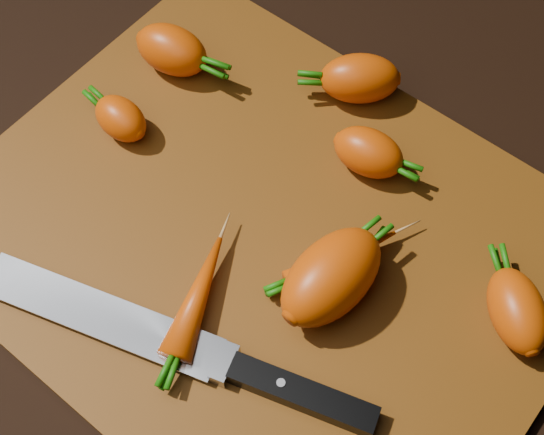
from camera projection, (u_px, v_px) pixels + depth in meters
The scene contains 11 objects.
ground at pixel (265, 246), 0.64m from camera, with size 2.00×2.00×0.01m, color black.
cutting_board at pixel (265, 240), 0.63m from camera, with size 0.50×0.40×0.01m, color #59310C.
carrot_0 at pixel (172, 50), 0.70m from camera, with size 0.07×0.05×0.05m, color #CE4504.
carrot_1 at pixel (121, 119), 0.67m from camera, with size 0.05×0.04×0.04m, color #CE4504.
carrot_2 at pixel (331, 277), 0.58m from camera, with size 0.10×0.06×0.06m, color #CE4504.
carrot_3 at pixel (360, 79), 0.68m from camera, with size 0.07×0.05×0.05m, color #CE4504.
carrot_4 at pixel (369, 152), 0.65m from camera, with size 0.06×0.04×0.04m, color #CE4504.
carrot_5 at pixel (517, 311), 0.57m from camera, with size 0.07×0.04×0.04m, color #CE4504.
carrot_6 at pixel (342, 257), 0.61m from camera, with size 0.10×0.02×0.02m, color #CE4504.
carrot_7 at pixel (198, 295), 0.59m from camera, with size 0.11×0.03×0.03m, color #CE4504.
knife at pixel (123, 324), 0.58m from camera, with size 0.32×0.12×0.02m.
Camera 1 is at (0.19, -0.23, 0.57)m, focal length 50.00 mm.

